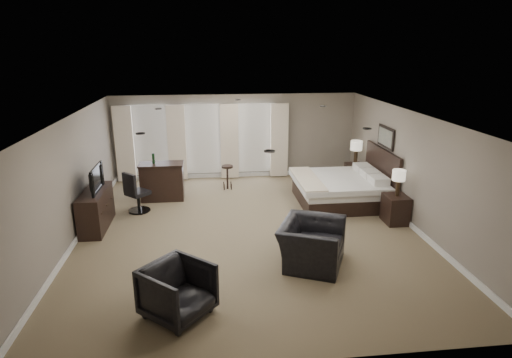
{
  "coord_description": "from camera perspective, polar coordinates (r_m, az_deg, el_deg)",
  "views": [
    {
      "loc": [
        -0.87,
        -8.84,
        4.01
      ],
      "look_at": [
        0.2,
        0.4,
        1.1
      ],
      "focal_mm": 30.0,
      "sensor_mm": 36.0,
      "label": 1
    }
  ],
  "objects": [
    {
      "name": "room",
      "position": [
        9.29,
        -0.94,
        0.4
      ],
      "size": [
        7.6,
        8.6,
        2.64
      ],
      "color": "#706147",
      "rests_on": "ground"
    },
    {
      "name": "armchair_near",
      "position": [
        8.21,
        7.44,
        -7.63
      ],
      "size": [
        1.3,
        1.52,
        1.13
      ],
      "primitive_type": "imported",
      "rotation": [
        0.0,
        0.0,
        1.14
      ],
      "color": "black",
      "rests_on": "ground"
    },
    {
      "name": "bed",
      "position": [
        11.43,
        11.27,
        0.3
      ],
      "size": [
        2.26,
        2.16,
        1.44
      ],
      "primitive_type": "cube",
      "color": "silver",
      "rests_on": "ground"
    },
    {
      "name": "wall_art",
      "position": [
        11.57,
        16.88,
        5.36
      ],
      "size": [
        0.04,
        0.96,
        0.56
      ],
      "primitive_type": "cube",
      "color": "slate",
      "rests_on": "room"
    },
    {
      "name": "desk_chair",
      "position": [
        11.05,
        -15.49,
        -1.65
      ],
      "size": [
        0.76,
        0.76,
        1.05
      ],
      "primitive_type": "cube",
      "rotation": [
        0.0,
        0.0,
        2.37
      ],
      "color": "black",
      "rests_on": "ground"
    },
    {
      "name": "lamp_near",
      "position": [
        10.39,
        18.43,
        -0.51
      ],
      "size": [
        0.3,
        0.3,
        0.62
      ],
      "primitive_type": "cube",
      "color": "beige",
      "rests_on": "nightstand_near"
    },
    {
      "name": "window_bay",
      "position": [
        13.25,
        -7.04,
        5.01
      ],
      "size": [
        5.25,
        0.2,
        2.3
      ],
      "color": "silver",
      "rests_on": "room"
    },
    {
      "name": "tv",
      "position": [
        10.25,
        -20.85,
        -1.16
      ],
      "size": [
        0.58,
        1.0,
        0.13
      ],
      "primitive_type": "imported",
      "rotation": [
        0.0,
        0.0,
        1.57
      ],
      "color": "black",
      "rests_on": "dresser"
    },
    {
      "name": "bar_stool_left",
      "position": [
        12.52,
        -13.1,
        0.25
      ],
      "size": [
        0.42,
        0.42,
        0.84
      ],
      "primitive_type": "cube",
      "rotation": [
        0.0,
        0.0,
        -0.06
      ],
      "color": "black",
      "rests_on": "ground"
    },
    {
      "name": "nightstand_near",
      "position": [
        10.59,
        18.1,
        -3.84
      ],
      "size": [
        0.5,
        0.61,
        0.67
      ],
      "primitive_type": "cube",
      "color": "black",
      "rests_on": "ground"
    },
    {
      "name": "nightstand_far",
      "position": [
        13.14,
        12.98,
        0.6
      ],
      "size": [
        0.48,
        0.58,
        0.64
      ],
      "primitive_type": "cube",
      "color": "black",
      "rests_on": "ground"
    },
    {
      "name": "lamp_far",
      "position": [
        12.96,
        13.18,
        3.45
      ],
      "size": [
        0.34,
        0.34,
        0.71
      ],
      "primitive_type": "cube",
      "color": "beige",
      "rests_on": "nightstand_far"
    },
    {
      "name": "bar_counter",
      "position": [
        11.8,
        -12.4,
        -0.3
      ],
      "size": [
        1.17,
        0.61,
        1.02
      ],
      "primitive_type": "cube",
      "color": "black",
      "rests_on": "ground"
    },
    {
      "name": "bar_stool_right",
      "position": [
        12.44,
        -3.83,
        0.23
      ],
      "size": [
        0.36,
        0.36,
        0.7
      ],
      "primitive_type": "cube",
      "rotation": [
        0.0,
        0.0,
        0.08
      ],
      "color": "black",
      "rests_on": "ground"
    },
    {
      "name": "dresser",
      "position": [
        10.42,
        -20.55,
        -3.82
      ],
      "size": [
        0.49,
        1.52,
        0.88
      ],
      "primitive_type": "cube",
      "color": "black",
      "rests_on": "ground"
    },
    {
      "name": "armchair_far",
      "position": [
        6.83,
        -10.42,
        -14.19
      ],
      "size": [
        1.24,
        1.25,
        0.94
      ],
      "primitive_type": "imported",
      "rotation": [
        0.0,
        0.0,
        0.84
      ],
      "color": "black",
      "rests_on": "ground"
    }
  ]
}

